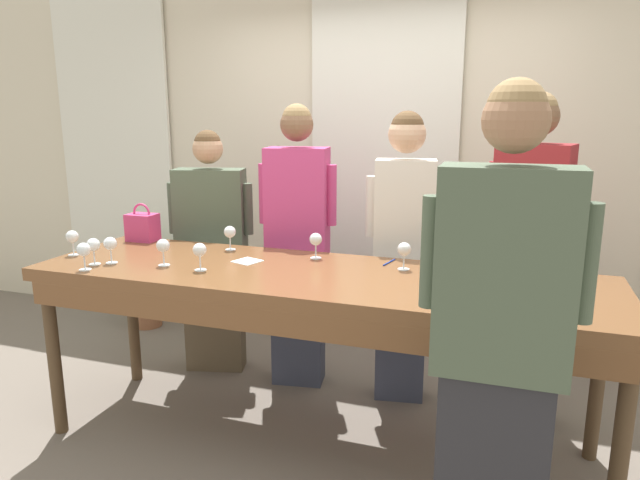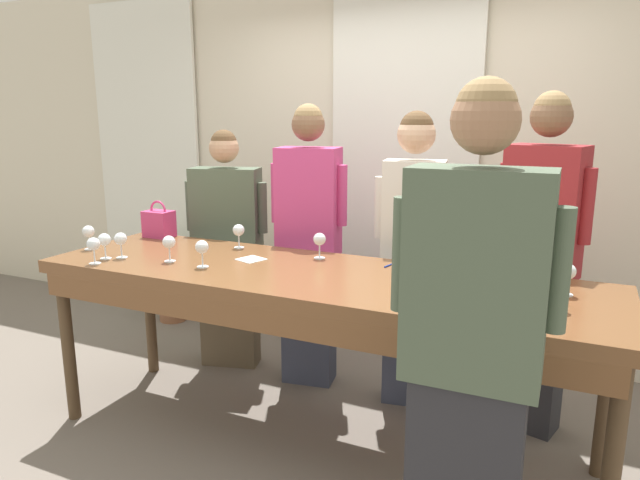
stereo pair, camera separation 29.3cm
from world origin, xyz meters
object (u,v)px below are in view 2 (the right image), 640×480
Objects in this scene: tasting_bar at (311,289)px; guest_olive_jacket at (228,248)px; wine_glass_center_right at (404,252)px; potted_plant at (171,274)px; guest_striped_shirt at (539,261)px; wine_glass_back_right at (320,240)px; wine_glass_center_mid at (88,232)px; wine_glass_front_left at (568,273)px; wine_glass_by_bottle at (169,243)px; host_pouring at (471,357)px; handbag at (159,223)px; wine_glass_front_right at (93,245)px; wine_glass_front_mid at (239,231)px; wine_glass_center_left at (560,286)px; wine_glass_back_mid at (202,248)px; wine_glass_near_host at (104,241)px; wine_glass_back_left at (121,240)px; wine_bottle at (511,288)px; guest_cream_sweater at (412,252)px; guest_pink_top at (309,243)px.

guest_olive_jacket is at bearing 144.29° from tasting_bar.
wine_glass_center_right reaches higher than potted_plant.
guest_olive_jacket is at bearing 180.00° from guest_striped_shirt.
wine_glass_center_mid is at bearing -163.99° from wine_glass_back_right.
wine_glass_front_left is 1.99m from wine_glass_by_bottle.
wine_glass_back_right is 1.41m from host_pouring.
handbag reaches higher than wine_glass_front_right.
wine_glass_front_mid is 0.08× the size of guest_striped_shirt.
wine_glass_center_right is (-0.74, 0.29, 0.00)m from wine_glass_center_left.
handbag reaches higher than wine_glass_center_mid.
wine_glass_front_left is at bearing -4.83° from handbag.
wine_glass_back_mid and wine_glass_near_host have the same top height.
wine_glass_back_left reaches higher than potted_plant.
wine_glass_center_mid is 1.55m from potted_plant.
tasting_bar is 1.04m from wine_bottle.
guest_olive_jacket is (-1.39, 0.48, -0.22)m from wine_glass_center_right.
guest_cream_sweater is at bearing 31.69° from wine_glass_near_host.
wine_glass_back_left and wine_glass_near_host have the same top height.
tasting_bar is 20.50× the size of wine_glass_by_bottle.
wine_glass_back_right reaches higher than potted_plant.
wine_glass_near_host is at bearing -164.19° from wine_glass_by_bottle.
guest_striped_shirt is (2.30, 0.34, -0.08)m from handbag.
host_pouring is at bearing -20.69° from wine_glass_back_mid.
guest_pink_top is at bearing 20.20° from handbag.
potted_plant is at bearing 157.11° from wine_glass_center_left.
wine_glass_back_right is (-1.24, 0.36, 0.00)m from wine_glass_center_left.
wine_glass_front_right is at bearing -78.58° from handbag.
guest_olive_jacket is 0.88× the size of host_pouring.
wine_glass_near_host is (-0.53, -0.53, 0.00)m from wine_glass_front_mid.
guest_cream_sweater reaches higher than potted_plant.
wine_glass_front_left and wine_glass_near_host have the same top height.
guest_striped_shirt reaches higher than tasting_bar.
wine_glass_near_host is at bearing -157.25° from guest_striped_shirt.
tasting_bar is at bearing 15.78° from wine_glass_front_right.
wine_glass_front_mid is at bearing 45.11° from wine_glass_near_host.
guest_striped_shirt is (2.16, 1.02, -0.09)m from wine_glass_front_right.
host_pouring is at bearing -12.97° from wine_glass_near_host.
wine_glass_front_mid is 0.09× the size of guest_olive_jacket.
wine_glass_back_left and wine_glass_back_mid have the same top height.
wine_glass_back_left is (0.18, -0.53, 0.01)m from handbag.
wine_glass_center_left and wine_glass_near_host have the same top height.
wine_glass_near_host is 0.20× the size of potted_plant.
host_pouring reaches higher than wine_glass_back_mid.
wine_glass_back_left is 0.08× the size of host_pouring.
host_pouring is (-0.26, -0.85, -0.10)m from wine_glass_front_left.
wine_glass_front_mid is at bearing 174.98° from wine_glass_front_left.
guest_olive_jacket is at bearing 82.16° from wine_glass_back_left.
handbag is at bearing 175.07° from wine_glass_center_right.
guest_striped_shirt is (2.44, 0.79, -0.10)m from wine_glass_center_mid.
wine_bottle reaches higher than wine_glass_center_left.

